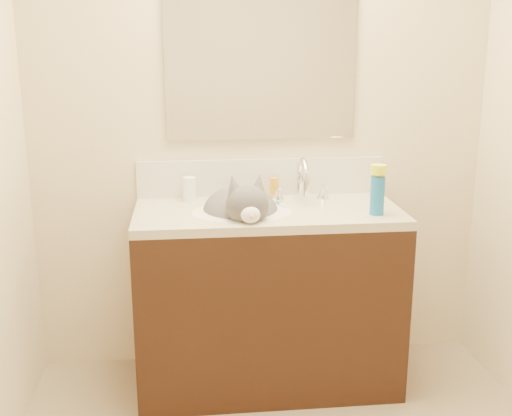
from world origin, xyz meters
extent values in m
cube|color=beige|center=(0.00, 1.25, 1.25)|extent=(2.20, 0.04, 2.50)
cube|color=black|center=(0.00, 0.97, 0.41)|extent=(1.20, 0.55, 0.82)
cube|color=#C3B599|center=(0.00, 0.97, 0.84)|extent=(1.20, 0.55, 0.04)
ellipsoid|color=white|center=(-0.12, 0.94, 0.79)|extent=(0.45, 0.36, 0.14)
cylinder|color=silver|center=(0.18, 1.16, 0.92)|extent=(0.04, 0.04, 0.11)
torus|color=silver|center=(0.18, 1.09, 0.97)|extent=(0.03, 0.20, 0.20)
cylinder|color=silver|center=(0.18, 1.01, 0.94)|extent=(0.03, 0.03, 0.06)
cone|color=silver|center=(0.07, 1.16, 0.89)|extent=(0.06, 0.06, 0.06)
cone|color=silver|center=(0.29, 1.16, 0.89)|extent=(0.06, 0.06, 0.06)
ellipsoid|color=#4C4A4C|center=(-0.12, 1.00, 0.83)|extent=(0.38, 0.42, 0.26)
ellipsoid|color=#4C4A4C|center=(-0.11, 0.82, 0.92)|extent=(0.20, 0.18, 0.17)
ellipsoid|color=#4C4A4C|center=(-0.12, 0.90, 0.89)|extent=(0.14, 0.14, 0.16)
cone|color=#4C4A4C|center=(-0.16, 0.84, 1.01)|extent=(0.09, 0.10, 0.11)
cone|color=#4C4A4C|center=(-0.06, 0.85, 1.01)|extent=(0.09, 0.10, 0.11)
ellipsoid|color=white|center=(-0.10, 0.75, 0.90)|extent=(0.09, 0.07, 0.07)
ellipsoid|color=white|center=(-0.11, 0.87, 0.84)|extent=(0.14, 0.09, 0.15)
sphere|color=#EAA597|center=(-0.10, 0.72, 0.90)|extent=(0.02, 0.02, 0.02)
cylinder|color=#4C4A4C|center=(0.04, 1.00, 0.75)|extent=(0.14, 0.27, 0.05)
cube|color=beige|center=(0.00, 1.24, 0.95)|extent=(1.20, 0.02, 0.18)
cube|color=white|center=(0.00, 1.24, 1.54)|extent=(0.90, 0.02, 0.80)
cylinder|color=white|center=(-0.35, 1.17, 0.92)|extent=(0.08, 0.08, 0.11)
cylinder|color=orange|center=(-0.35, 1.17, 0.90)|extent=(0.07, 0.07, 0.04)
cylinder|color=#B7B7BC|center=(-0.08, 1.17, 0.89)|extent=(0.05, 0.05, 0.06)
cylinder|color=gold|center=(0.06, 1.19, 0.91)|extent=(0.04, 0.04, 0.10)
cube|color=white|center=(0.06, 1.05, 0.86)|extent=(0.05, 0.14, 0.01)
cube|color=#66ACDA|center=(0.06, 1.05, 0.87)|extent=(0.02, 0.03, 0.02)
cylinder|color=#1969B3|center=(0.46, 0.84, 0.94)|extent=(0.08, 0.08, 0.17)
cylinder|color=#ECF91A|center=(0.46, 0.84, 1.06)|extent=(0.09, 0.09, 0.04)
camera|label=1|loc=(-0.36, -1.80, 1.61)|focal=45.00mm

